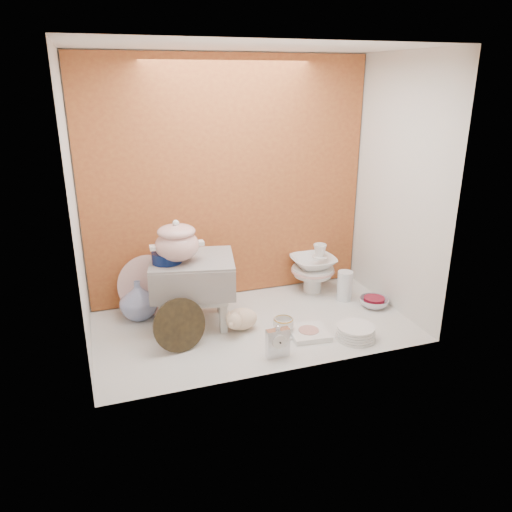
% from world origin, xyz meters
% --- Properties ---
extents(ground, '(1.80, 1.80, 0.00)m').
position_xyz_m(ground, '(0.00, 0.00, 0.00)').
color(ground, silver).
rests_on(ground, ground).
extents(niche_shell, '(1.86, 1.03, 1.53)m').
position_xyz_m(niche_shell, '(0.00, 0.18, 0.93)').
color(niche_shell, '#B2622C').
rests_on(niche_shell, ground).
extents(step_stool, '(0.53, 0.48, 0.40)m').
position_xyz_m(step_stool, '(-0.32, 0.14, 0.20)').
color(step_stool, silver).
rests_on(step_stool, ground).
extents(soup_tureen, '(0.35, 0.35, 0.24)m').
position_xyz_m(soup_tureen, '(-0.40, 0.11, 0.52)').
color(soup_tureen, white).
rests_on(soup_tureen, step_stool).
extents(cobalt_bowl, '(0.19, 0.19, 0.06)m').
position_xyz_m(cobalt_bowl, '(-0.46, 0.12, 0.43)').
color(cobalt_bowl, '#091746').
rests_on(cobalt_bowl, step_stool).
extents(floral_platter, '(0.38, 0.18, 0.36)m').
position_xyz_m(floral_platter, '(-0.55, 0.37, 0.18)').
color(floral_platter, white).
rests_on(floral_platter, ground).
extents(blue_white_vase, '(0.23, 0.23, 0.23)m').
position_xyz_m(blue_white_vase, '(-0.62, 0.32, 0.12)').
color(blue_white_vase, white).
rests_on(blue_white_vase, ground).
extents(lacquer_tray, '(0.30, 0.15, 0.28)m').
position_xyz_m(lacquer_tray, '(-0.45, -0.13, 0.14)').
color(lacquer_tray, black).
rests_on(lacquer_tray, ground).
extents(mantel_clock, '(0.12, 0.05, 0.18)m').
position_xyz_m(mantel_clock, '(0.01, -0.36, 0.09)').
color(mantel_clock, silver).
rests_on(mantel_clock, ground).
extents(plush_pig, '(0.28, 0.25, 0.14)m').
position_xyz_m(plush_pig, '(-0.08, -0.03, 0.07)').
color(plush_pig, beige).
rests_on(plush_pig, ground).
extents(teacup_saucer, '(0.18, 0.18, 0.01)m').
position_xyz_m(teacup_saucer, '(0.12, -0.15, 0.01)').
color(teacup_saucer, white).
rests_on(teacup_saucer, ground).
extents(gold_rim_teacup, '(0.12, 0.12, 0.09)m').
position_xyz_m(gold_rim_teacup, '(0.12, -0.15, 0.06)').
color(gold_rim_teacup, white).
rests_on(gold_rim_teacup, teacup_saucer).
extents(lattice_dish, '(0.23, 0.23, 0.03)m').
position_xyz_m(lattice_dish, '(0.25, -0.21, 0.01)').
color(lattice_dish, white).
rests_on(lattice_dish, ground).
extents(dinner_plate_stack, '(0.22, 0.22, 0.07)m').
position_xyz_m(dinner_plate_stack, '(0.48, -0.32, 0.04)').
color(dinner_plate_stack, white).
rests_on(dinner_plate_stack, ground).
extents(crystal_bowl, '(0.22, 0.22, 0.06)m').
position_xyz_m(crystal_bowl, '(0.79, -0.01, 0.03)').
color(crystal_bowl, silver).
rests_on(crystal_bowl, ground).
extents(clear_glass_vase, '(0.10, 0.10, 0.19)m').
position_xyz_m(clear_glass_vase, '(0.67, 0.15, 0.10)').
color(clear_glass_vase, silver).
rests_on(clear_glass_vase, ground).
extents(porcelain_tower, '(0.29, 0.29, 0.33)m').
position_xyz_m(porcelain_tower, '(0.53, 0.34, 0.17)').
color(porcelain_tower, white).
rests_on(porcelain_tower, ground).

